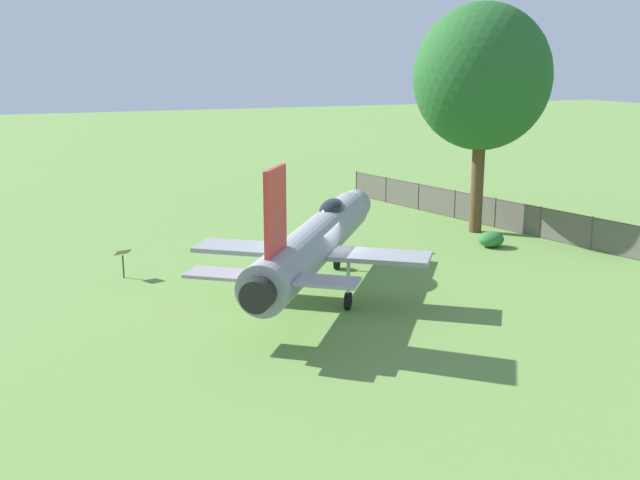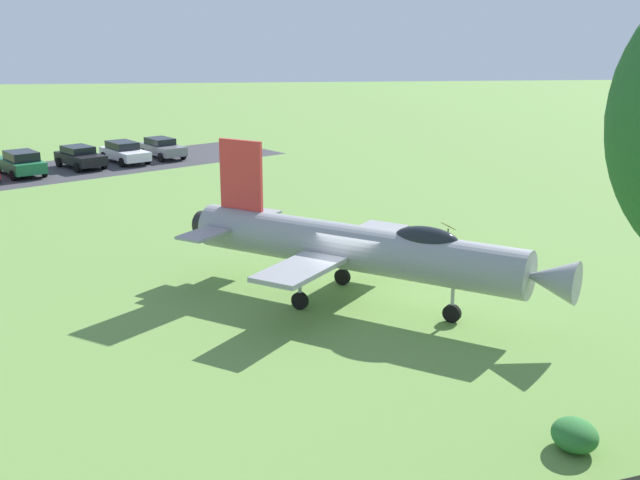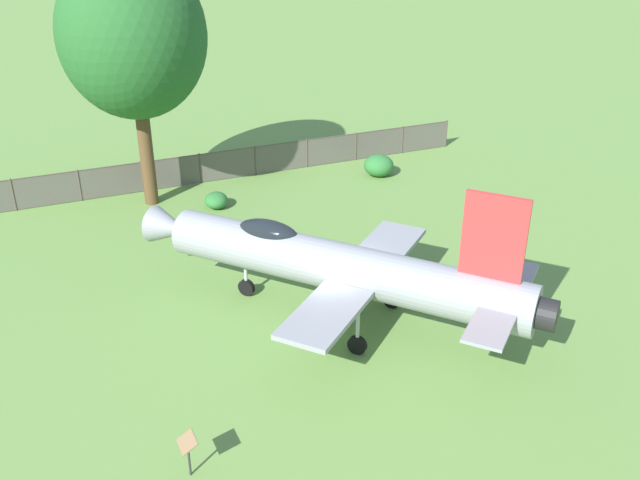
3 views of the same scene
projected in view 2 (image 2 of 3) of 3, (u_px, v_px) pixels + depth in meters
The scene contains 9 objects.
ground_plane at pixel (352, 302), 27.32m from camera, with size 200.00×200.00×0.00m, color #668E42.
parking_strip at pixel (53, 171), 50.86m from camera, with size 31.84×8.00×0.00m, color #38383D.
display_jet at pixel (363, 248), 26.59m from camera, with size 10.36×12.56×5.31m.
shrub_near_fence at pixel (575, 435), 17.88m from camera, with size 1.19×1.04×0.72m.
info_plaque at pixel (448, 230), 33.40m from camera, with size 0.68×0.54×1.14m.
parked_car_gray at pixel (162, 148), 55.60m from camera, with size 4.32×3.69×1.40m.
parked_car_white at pixel (124, 152), 53.85m from camera, with size 4.76×3.96×1.42m.
parked_car_black at pixel (80, 157), 51.90m from camera, with size 4.36×3.92×1.42m.
parked_car_green at pixel (21, 163), 49.34m from camera, with size 4.73×3.99×1.57m.
Camera 2 is at (25.49, -3.57, 9.46)m, focal length 44.20 mm.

